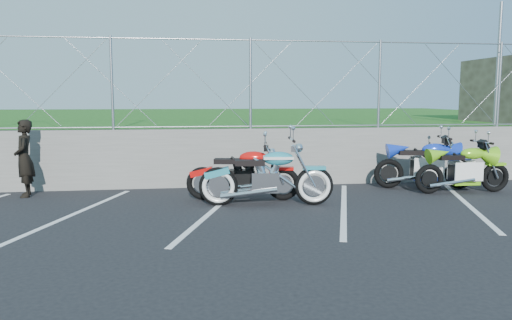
{
  "coord_description": "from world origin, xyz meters",
  "views": [
    {
      "loc": [
        -0.42,
        -7.63,
        1.99
      ],
      "look_at": [
        0.82,
        1.3,
        0.86
      ],
      "focal_mm": 35.0,
      "sensor_mm": 36.0,
      "label": 1
    }
  ],
  "objects": [
    {
      "name": "retaining_wall",
      "position": [
        0.0,
        3.5,
        0.65
      ],
      "size": [
        30.0,
        0.22,
        1.3
      ],
      "primitive_type": "cube",
      "color": "#61615D",
      "rests_on": "ground"
    },
    {
      "name": "sportbike_green",
      "position": [
        5.32,
        2.0,
        0.47
      ],
      "size": [
        2.09,
        0.75,
        1.08
      ],
      "rotation": [
        0.0,
        0.0,
        -0.0
      ],
      "color": "black",
      "rests_on": "ground"
    },
    {
      "name": "chain_link_fence",
      "position": [
        0.0,
        3.5,
        2.3
      ],
      "size": [
        28.0,
        0.03,
        2.0
      ],
      "color": "gray",
      "rests_on": "retaining_wall"
    },
    {
      "name": "naked_orange",
      "position": [
        0.67,
        1.89,
        0.47
      ],
      "size": [
        2.21,
        0.75,
        1.11
      ],
      "rotation": [
        0.0,
        0.0,
        -0.17
      ],
      "color": "black",
      "rests_on": "ground"
    },
    {
      "name": "sign_pole",
      "position": [
        7.2,
        3.9,
        2.8
      ],
      "size": [
        0.08,
        0.08,
        3.0
      ],
      "primitive_type": "cylinder",
      "color": "gray",
      "rests_on": "grass_field"
    },
    {
      "name": "sportbike_blue",
      "position": [
        4.77,
        2.59,
        0.49
      ],
      "size": [
        2.19,
        0.78,
        1.14
      ],
      "rotation": [
        0.0,
        0.0,
        -0.17
      ],
      "color": "black",
      "rests_on": "ground"
    },
    {
      "name": "cruiser_turquoise",
      "position": [
        1.05,
        1.36,
        0.5
      ],
      "size": [
        2.5,
        0.79,
        1.24
      ],
      "rotation": [
        0.0,
        0.0,
        -0.1
      ],
      "color": "black",
      "rests_on": "ground"
    },
    {
      "name": "person_standing",
      "position": [
        -3.67,
        2.84,
        0.78
      ],
      "size": [
        0.5,
        0.64,
        1.56
      ],
      "primitive_type": "imported",
      "rotation": [
        0.0,
        0.0,
        -1.32
      ],
      "color": "black",
      "rests_on": "ground"
    },
    {
      "name": "parking_lines",
      "position": [
        1.2,
        1.0,
        0.0
      ],
      "size": [
        18.29,
        4.31,
        0.01
      ],
      "color": "silver",
      "rests_on": "ground"
    },
    {
      "name": "grass_field",
      "position": [
        0.0,
        13.5,
        0.65
      ],
      "size": [
        30.0,
        20.0,
        1.3
      ],
      "primitive_type": "cube",
      "color": "#1A4D14",
      "rests_on": "ground"
    },
    {
      "name": "ground",
      "position": [
        0.0,
        0.0,
        0.0
      ],
      "size": [
        90.0,
        90.0,
        0.0
      ],
      "primitive_type": "plane",
      "color": "black",
      "rests_on": "ground"
    }
  ]
}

